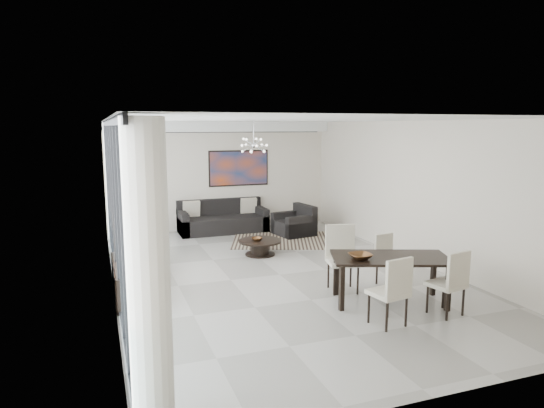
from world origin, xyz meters
name	(u,v)px	position (x,y,z in m)	size (l,w,h in m)	color
room_shell	(303,198)	(0.46, 0.00, 1.45)	(6.00, 9.00, 2.90)	#A8A39B
window_wall	(119,207)	(-2.86, 0.00, 1.47)	(0.37, 8.95, 2.90)	silver
soffit	(222,127)	(0.00, 4.30, 2.77)	(5.98, 0.40, 0.26)	white
painting	(239,168)	(0.50, 4.47, 1.65)	(1.68, 0.04, 0.98)	#B44219
chandelier	(254,145)	(0.30, 2.50, 2.35)	(0.66, 0.66, 0.71)	silver
rug	(284,240)	(1.10, 2.60, 0.01)	(2.49, 1.92, 0.01)	black
coffee_table	(260,247)	(0.11, 1.49, 0.19)	(0.94, 0.94, 0.33)	black
bowl_coffee	(257,239)	(0.03, 1.47, 0.36)	(0.22, 0.22, 0.07)	brown
sofa_main	(222,221)	(-0.08, 4.07, 0.28)	(2.31, 0.95, 0.84)	black
loveseat	(135,254)	(-2.55, 1.47, 0.26)	(0.86, 1.53, 0.76)	black
armchair	(295,225)	(1.59, 3.06, 0.26)	(1.01, 1.05, 0.77)	black
side_table	(122,225)	(-2.65, 3.93, 0.38)	(0.41, 0.41, 0.56)	black
tv_console	(129,280)	(-2.76, -0.21, 0.27)	(0.49, 1.75, 0.55)	black
television	(137,246)	(-2.60, -0.21, 0.83)	(0.98, 0.13, 0.56)	gray
dining_table	(390,262)	(1.12, -1.97, 0.67)	(2.02, 1.49, 0.76)	black
dining_chair_sw	(393,287)	(0.62, -2.80, 0.58)	(0.54, 0.54, 1.01)	beige
dining_chair_se	(452,279)	(1.65, -2.76, 0.57)	(0.54, 0.54, 1.00)	beige
dining_chair_nw	(342,253)	(0.71, -1.12, 0.65)	(0.61, 0.61, 1.12)	beige
dining_chair_ne	(387,256)	(1.61, -1.14, 0.51)	(0.49, 0.49, 0.89)	beige
bowl_dining	(360,256)	(0.60, -1.93, 0.80)	(0.35, 0.35, 0.09)	brown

